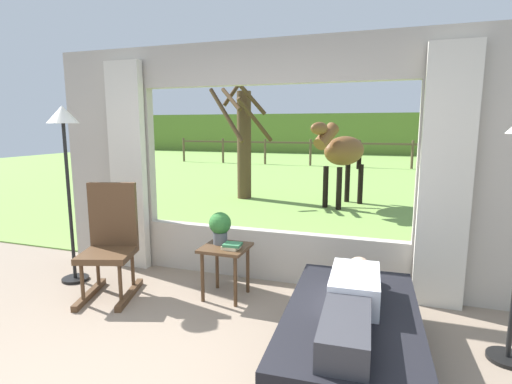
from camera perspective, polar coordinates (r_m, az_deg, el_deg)
name	(u,v)px	position (r m, az deg, el deg)	size (l,w,h in m)	color
back_wall_with_window	(270,167)	(4.23, 2.01, 3.64)	(5.20, 0.12, 2.55)	#ADA599
curtain_panel_left	(128,167)	(4.88, -17.90, 3.38)	(0.44, 0.10, 2.40)	beige
curtain_panel_right	(445,180)	(3.95, 25.56, 1.57)	(0.44, 0.10, 2.40)	beige
outdoor_pasture_lawn	(355,172)	(15.07, 14.06, 2.85)	(36.00, 21.68, 0.02)	#759E47
distant_hill_ridge	(371,134)	(24.80, 16.14, 8.02)	(36.00, 2.00, 2.40)	olive
recliner_sofa	(351,338)	(3.03, 13.48, -19.68)	(0.98, 1.74, 0.42)	black
reclining_person	(352,300)	(2.85, 13.63, -14.81)	(0.37, 1.44, 0.22)	silver
rocking_chair	(111,241)	(4.24, -20.17, -6.64)	(0.65, 0.79, 1.12)	#4C331E
side_table	(225,255)	(3.95, -4.41, -9.08)	(0.44, 0.44, 0.52)	#4C331E
potted_plant	(220,226)	(3.95, -5.19, -4.88)	(0.22, 0.22, 0.32)	#4C5156
book_stack	(232,246)	(3.82, -3.50, -7.75)	(0.18, 0.16, 0.06)	beige
floor_lamp_left	(65,141)	(4.61, -25.80, 6.60)	(0.32, 0.32, 1.89)	black
horse	(342,152)	(8.36, 12.31, 5.68)	(1.10, 1.77, 1.73)	brown
pasture_tree	(243,139)	(9.07, -1.82, 7.59)	(1.40, 1.32, 3.03)	#4C3823
pasture_fence_line	(360,149)	(16.63, 14.65, 5.97)	(16.10, 0.10, 1.10)	brown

